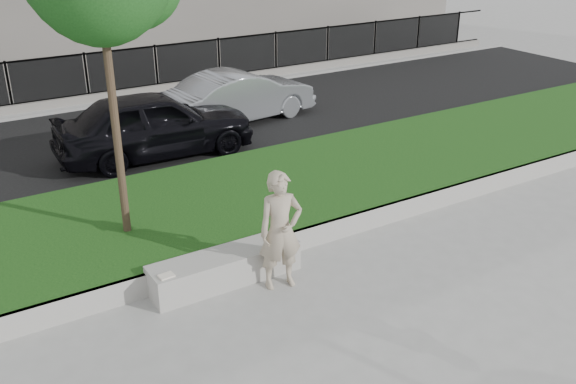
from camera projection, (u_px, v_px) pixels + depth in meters
ground at (336, 276)px, 10.51m from camera, size 90.00×90.00×0.00m
grass_bank at (249, 200)px, 12.76m from camera, size 34.00×4.00×0.40m
grass_kerb at (302, 239)px, 11.24m from camera, size 34.00×0.08×0.40m
street at (150, 133)px, 17.11m from camera, size 34.00×7.00×0.04m
far_pavement at (100, 93)px, 20.59m from camera, size 34.00×3.00×0.12m
iron_fence at (108, 85)px, 19.61m from camera, size 32.00×0.30×1.50m
stone_bench at (225, 268)px, 10.25m from camera, size 2.48×0.62×0.51m
man at (280, 231)px, 9.87m from camera, size 0.78×0.59×1.93m
book at (166, 276)px, 9.52m from camera, size 0.23×0.18×0.03m
car_dark at (155, 124)px, 15.17m from camera, size 4.75×2.09×1.59m
car_silver at (241, 96)px, 17.76m from camera, size 4.44×2.03×1.41m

